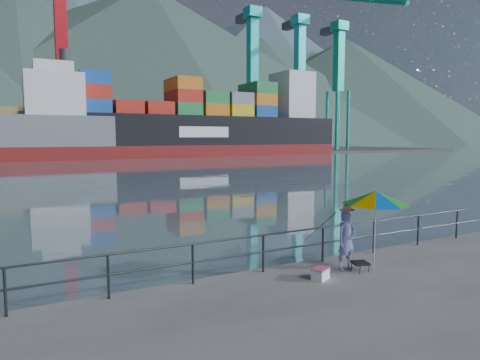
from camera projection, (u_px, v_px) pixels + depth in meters
name	position (u px, v px, depth m)	size (l,w,h in m)	color
harbor_water	(29.00, 149.00, 123.32)	(500.00, 280.00, 0.00)	slate
far_dock	(85.00, 153.00, 95.61)	(200.00, 40.00, 0.40)	#514F4C
guardrail	(230.00, 258.00, 10.84)	(22.00, 0.06, 1.03)	#2D3033
mountains	(108.00, 70.00, 206.16)	(600.00, 332.80, 80.00)	#385147
port_cranes	(187.00, 81.00, 96.01)	(116.00, 28.00, 38.40)	red
container_stacks	(183.00, 140.00, 107.13)	(58.00, 8.40, 7.80)	orange
fisherman	(346.00, 240.00, 11.49)	(0.59, 0.38, 1.61)	navy
beach_umbrella	(376.00, 198.00, 11.30)	(1.82, 1.82, 2.16)	white
folding_stool	(360.00, 267.00, 11.37)	(0.51, 0.51, 0.26)	black
cooler_bag	(321.00, 274.00, 10.76)	(0.45, 0.30, 0.26)	white
fishing_rod	(318.00, 257.00, 12.76)	(0.02, 0.02, 2.09)	black
container_ship	(202.00, 126.00, 85.30)	(61.60, 10.27, 18.10)	maroon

